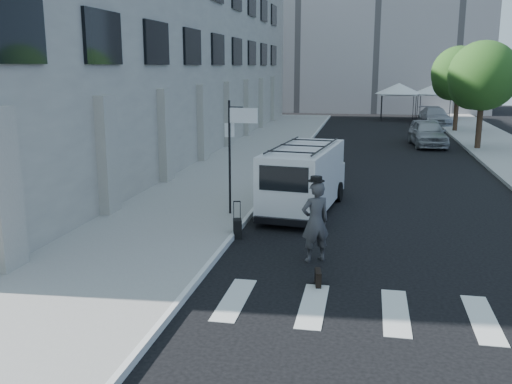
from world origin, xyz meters
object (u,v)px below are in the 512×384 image
at_px(briefcase, 318,278).
at_px(parked_car_a, 428,133).
at_px(cargo_van, 304,177).
at_px(parked_car_c, 435,116).
at_px(suitcase, 237,228).
at_px(parked_car_b, 426,132).
at_px(businessman, 315,222).

height_order(briefcase, parked_car_a, parked_car_a).
xyz_separation_m(cargo_van, parked_car_c, (7.16, 29.26, -0.39)).
bearing_deg(suitcase, parked_car_a, 54.86).
height_order(cargo_van, parked_car_a, cargo_van).
bearing_deg(parked_car_a, briefcase, -105.33).
relative_size(parked_car_b, parked_car_c, 0.85).
xyz_separation_m(suitcase, cargo_van, (1.45, 3.51, 0.82)).
distance_m(cargo_van, parked_car_a, 17.43).
distance_m(businessman, cargo_van, 5.08).
bearing_deg(parked_car_a, businessman, -106.67).
relative_size(parked_car_a, parked_car_c, 0.94).
bearing_deg(parked_car_c, businessman, -106.57).
bearing_deg(parked_car_c, briefcase, -105.77).
relative_size(suitcase, parked_car_c, 0.21).
height_order(businessman, cargo_van, cargo_van).
bearing_deg(parked_car_b, parked_car_c, 79.03).
relative_size(briefcase, cargo_van, 0.08).
xyz_separation_m(briefcase, parked_car_c, (6.11, 35.86, 0.54)).
bearing_deg(cargo_van, parked_car_c, 83.04).
distance_m(suitcase, parked_car_a, 21.23).
distance_m(briefcase, parked_car_a, 23.57).
height_order(cargo_van, parked_car_c, cargo_van).
xyz_separation_m(parked_car_b, parked_car_c, (1.71, 11.38, 0.03)).
distance_m(businessman, parked_car_b, 23.36).
distance_m(businessman, parked_car_c, 34.85).
height_order(briefcase, parked_car_b, parked_car_b).
bearing_deg(parked_car_c, parked_car_a, -103.75).
bearing_deg(suitcase, businessman, -49.48).
distance_m(briefcase, cargo_van, 6.74).
bearing_deg(parked_car_a, parked_car_b, 85.43).
bearing_deg(suitcase, parked_car_b, 55.96).
bearing_deg(businessman, parked_car_b, -131.77).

